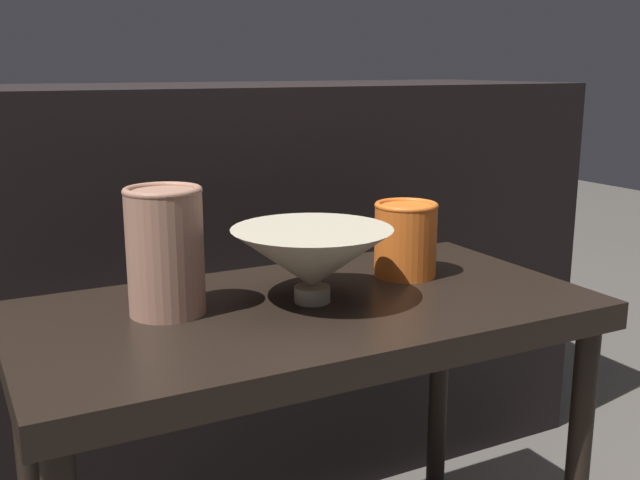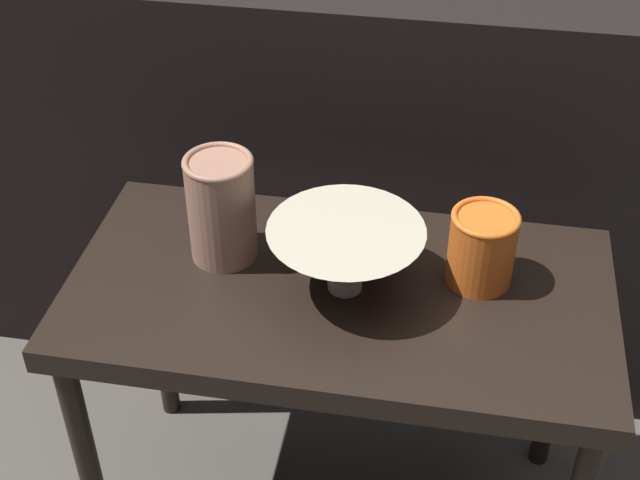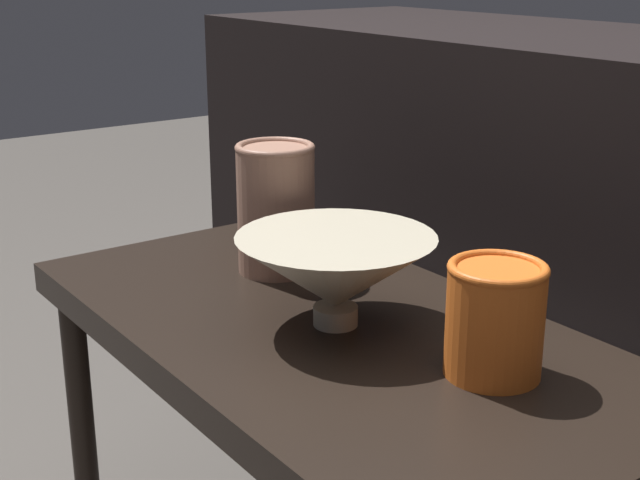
% 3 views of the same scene
% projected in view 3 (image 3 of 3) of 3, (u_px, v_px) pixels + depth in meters
% --- Properties ---
extents(table, '(0.82, 0.42, 0.54)m').
position_uv_depth(table, '(331.00, 371.00, 1.06)').
color(table, black).
rests_on(table, ground_plane).
extents(couch_backdrop, '(1.70, 0.50, 0.83)m').
position_uv_depth(couch_backdrop, '(619.00, 312.00, 1.39)').
color(couch_backdrop, black).
rests_on(couch_backdrop, ground_plane).
extents(bowl, '(0.23, 0.23, 0.11)m').
position_uv_depth(bowl, '(333.00, 273.00, 1.01)').
color(bowl, '#B2A88E').
rests_on(bowl, table).
extents(vase_textured_left, '(0.11, 0.11, 0.17)m').
position_uv_depth(vase_textured_left, '(276.00, 206.00, 1.18)').
color(vase_textured_left, '#996B56').
rests_on(vase_textured_left, table).
extents(vase_colorful_right, '(0.10, 0.10, 0.12)m').
position_uv_depth(vase_colorful_right, '(495.00, 318.00, 0.89)').
color(vase_colorful_right, orange).
rests_on(vase_colorful_right, table).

